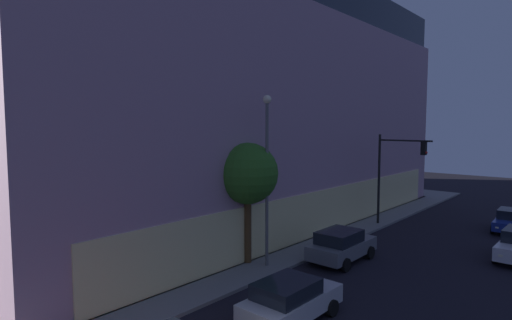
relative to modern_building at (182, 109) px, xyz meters
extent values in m
cube|color=#4C4C51|center=(0.00, 0.04, -8.85)|extent=(38.72, 31.13, 0.15)
cube|color=#FCEDA0|center=(0.00, -15.12, -7.30)|extent=(34.49, 0.60, 2.96)
cube|color=#B18CA0|center=(0.00, 0.04, -1.28)|extent=(38.32, 30.73, 14.99)
cube|color=#293442|center=(0.00, 0.04, 7.64)|extent=(37.55, 30.11, 2.86)
cylinder|color=black|center=(4.90, -16.88, -5.47)|extent=(0.18, 0.18, 6.62)
cylinder|color=black|center=(4.77, -18.79, -2.57)|extent=(0.40, 3.84, 0.12)
cube|color=black|center=(4.67, -20.13, -3.07)|extent=(0.34, 0.34, 0.90)
sphere|color=red|center=(4.66, -20.31, -3.35)|extent=(0.18, 0.18, 0.18)
cylinder|color=#5F5F5F|center=(-7.74, -16.58, -4.58)|extent=(0.16, 0.16, 8.40)
sphere|color=#F9EFC6|center=(-7.74, -16.58, -0.23)|extent=(0.44, 0.44, 0.44)
cylinder|color=#543A1E|center=(-8.02, -15.51, -7.05)|extent=(0.39, 0.39, 3.46)
sphere|color=#30691F|center=(-8.02, -15.51, -4.03)|extent=(3.23, 3.23, 3.23)
cube|color=#B7BABF|center=(-11.54, -20.97, -8.25)|extent=(4.32, 1.94, 0.72)
cube|color=black|center=(-11.86, -20.97, -7.60)|extent=(2.36, 1.74, 0.59)
cube|color=#F9F4CC|center=(-9.43, -20.41, -8.25)|extent=(0.12, 0.20, 0.12)
cube|color=#F9F4CC|center=(-9.44, -21.56, -8.25)|extent=(0.12, 0.20, 0.12)
cylinder|color=black|center=(-10.20, -20.02, -8.61)|extent=(0.65, 0.24, 0.65)
cylinder|color=black|center=(-10.21, -21.94, -8.61)|extent=(0.65, 0.24, 0.65)
cylinder|color=black|center=(-12.87, -20.00, -8.61)|extent=(0.65, 0.24, 0.65)
cube|color=slate|center=(-4.15, -18.96, -8.21)|extent=(4.42, 1.98, 0.75)
cube|color=black|center=(-4.48, -18.96, -7.51)|extent=(2.42, 1.78, 0.65)
cube|color=#F9F4CC|center=(-1.99, -18.37, -8.21)|extent=(0.12, 0.20, 0.12)
cube|color=#F9F4CC|center=(-1.99, -19.55, -8.21)|extent=(0.12, 0.20, 0.12)
cylinder|color=black|center=(-2.78, -17.97, -8.58)|extent=(0.70, 0.24, 0.70)
cylinder|color=black|center=(-2.78, -19.95, -8.58)|extent=(0.70, 0.24, 0.70)
cylinder|color=black|center=(-5.51, -17.96, -8.58)|extent=(0.70, 0.24, 0.70)
cylinder|color=black|center=(-5.52, -19.94, -8.58)|extent=(0.70, 0.24, 0.70)
cube|color=#F9F4CC|center=(0.15, -25.74, -8.23)|extent=(0.12, 0.20, 0.12)
cylinder|color=black|center=(0.91, -25.36, -8.60)|extent=(0.67, 0.25, 0.66)
cylinder|color=black|center=(3.51, -25.40, -8.60)|extent=(0.67, 0.25, 0.66)
cube|color=navy|center=(8.99, -24.71, -8.29)|extent=(4.09, 1.88, 0.62)
cube|color=black|center=(9.29, -24.69, -7.68)|extent=(2.06, 1.62, 0.61)
cube|color=#F9F4CC|center=(7.01, -24.28, -8.29)|extent=(0.13, 0.21, 0.12)
cylinder|color=black|center=(7.71, -23.91, -8.61)|extent=(0.66, 0.27, 0.65)
cylinder|color=black|center=(10.20, -23.80, -8.61)|extent=(0.66, 0.27, 0.65)
camera|label=1|loc=(-23.63, -29.79, -1.60)|focal=28.60mm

